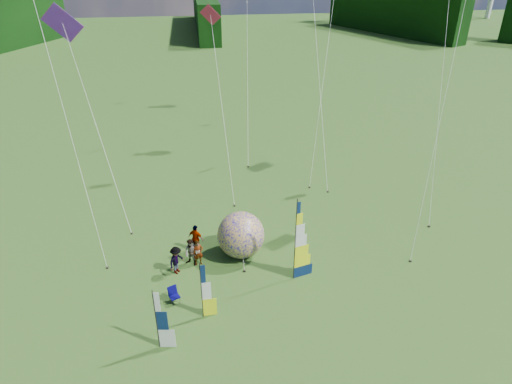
{
  "coord_description": "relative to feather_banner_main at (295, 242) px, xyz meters",
  "views": [
    {
      "loc": [
        -3.82,
        -15.81,
        16.45
      ],
      "look_at": [
        -1.0,
        4.0,
        5.5
      ],
      "focal_mm": 32.0,
      "sensor_mm": 36.0,
      "label": 1
    }
  ],
  "objects": [
    {
      "name": "side_banner_left",
      "position": [
        -5.1,
        -2.23,
        -0.86
      ],
      "size": [
        0.9,
        0.13,
        3.18
      ],
      "primitive_type": null,
      "rotation": [
        0.0,
        0.0,
        0.04
      ],
      "color": "#EBF614",
      "rests_on": "ground"
    },
    {
      "name": "spectator_d",
      "position": [
        -5.26,
        3.41,
        -1.56
      ],
      "size": [
        1.1,
        0.95,
        1.78
      ],
      "primitive_type": "imported",
      "rotation": [
        0.0,
        0.0,
        2.52
      ],
      "color": "#66594C",
      "rests_on": "ground"
    },
    {
      "name": "bol_inflatable",
      "position": [
        -2.63,
        2.65,
        -1.06
      ],
      "size": [
        3.45,
        3.45,
        2.79
      ],
      "primitive_type": "sphere",
      "rotation": [
        0.0,
        0.0,
        -0.28
      ],
      "color": "navy",
      "rests_on": "ground"
    },
    {
      "name": "spectator_a",
      "position": [
        -5.18,
        2.09,
        -1.66
      ],
      "size": [
        0.64,
        0.49,
        1.58
      ],
      "primitive_type": "imported",
      "rotation": [
        0.0,
        0.0,
        0.21
      ],
      "color": "#66594C",
      "rests_on": "ground"
    },
    {
      "name": "ground",
      "position": [
        -1.07,
        -3.7,
        -2.45
      ],
      "size": [
        220.0,
        220.0,
        0.0
      ],
      "primitive_type": "plane",
      "color": "#51762F",
      "rests_on": "ground"
    },
    {
      "name": "kite_parafoil",
      "position": [
        9.18,
        3.79,
        5.9
      ],
      "size": [
        11.54,
        12.91,
        16.71
      ],
      "primitive_type": null,
      "rotation": [
        0.0,
        0.0,
        0.38
      ],
      "color": "#DC0009",
      "rests_on": "ground"
    },
    {
      "name": "small_kite_green",
      "position": [
        -0.06,
        19.5,
        7.56
      ],
      "size": [
        8.12,
        12.92,
        20.02
      ],
      "primitive_type": null,
      "rotation": [
        0.0,
        0.0,
        0.37
      ],
      "color": "#359B53",
      "rests_on": "ground"
    },
    {
      "name": "kite_rainbow_delta",
      "position": [
        -11.19,
        9.62,
        4.58
      ],
      "size": [
        9.02,
        12.65,
        14.07
      ],
      "primitive_type": null,
      "rotation": [
        0.0,
        0.0,
        -0.08
      ],
      "color": "#C72248",
      "rests_on": "ground"
    },
    {
      "name": "camp_chair",
      "position": [
        -6.52,
        -1.03,
        -1.99
      ],
      "size": [
        0.71,
        0.71,
        0.92
      ],
      "primitive_type": null,
      "rotation": [
        0.0,
        0.0,
        0.43
      ],
      "color": "#050242",
      "rests_on": "ground"
    },
    {
      "name": "small_kite_red",
      "position": [
        -2.84,
        12.05,
        4.13
      ],
      "size": [
        5.19,
        10.31,
        13.17
      ],
      "primitive_type": null,
      "rotation": [
        0.0,
        0.0,
        -0.2
      ],
      "color": "#C52648",
      "rests_on": "ground"
    },
    {
      "name": "small_kite_orange",
      "position": [
        5.1,
        14.1,
        5.24
      ],
      "size": [
        8.94,
        11.33,
        15.4
      ],
      "primitive_type": null,
      "rotation": [
        0.0,
        0.0,
        0.38
      ],
      "color": "#FF9400",
      "rests_on": "ground"
    },
    {
      "name": "small_kite_yellow",
      "position": [
        11.54,
        8.19,
        5.35
      ],
      "size": [
        6.16,
        11.4,
        15.6
      ],
      "primitive_type": null,
      "rotation": [
        0.0,
        0.0,
        -0.04
      ],
      "color": "#F6FF00",
      "rests_on": "ground"
    },
    {
      "name": "small_kite_pink",
      "position": [
        -11.8,
        5.48,
        5.97
      ],
      "size": [
        8.5,
        10.52,
        16.84
      ],
      "primitive_type": null,
      "rotation": [
        0.0,
        0.0,
        -0.35
      ],
      "color": "#F64E9B",
      "rests_on": "ground"
    },
    {
      "name": "spectator_b",
      "position": [
        -5.57,
        2.06,
        -1.59
      ],
      "size": [
        0.92,
        0.82,
        1.72
      ],
      "primitive_type": "imported",
      "rotation": [
        0.0,
        0.0,
        -0.61
      ],
      "color": "#66594C",
      "rests_on": "ground"
    },
    {
      "name": "feather_banner_main",
      "position": [
        0.0,
        0.0,
        0.0
      ],
      "size": [
        1.31,
        0.45,
        4.91
      ],
      "primitive_type": null,
      "rotation": [
        0.0,
        0.0,
        0.27
      ],
      "color": "#0C1F4C",
      "rests_on": "ground"
    },
    {
      "name": "side_banner_far",
      "position": [
        -7.17,
        -3.95,
        -0.82
      ],
      "size": [
        0.97,
        0.24,
        3.27
      ],
      "primitive_type": null,
      "rotation": [
        0.0,
        0.0,
        -0.14
      ],
      "color": "white",
      "rests_on": "ground"
    },
    {
      "name": "treeline_ring",
      "position": [
        -1.07,
        -3.7,
        1.55
      ],
      "size": [
        210.0,
        210.0,
        8.0
      ],
      "primitive_type": null,
      "color": "black",
      "rests_on": "ground"
    },
    {
      "name": "kite_whale",
      "position": [
        5.05,
        16.16,
        7.18
      ],
      "size": [
        5.87,
        16.63,
        19.27
      ],
      "primitive_type": null,
      "rotation": [
        0.0,
        0.0,
        0.14
      ],
      "color": "black",
      "rests_on": "ground"
    },
    {
      "name": "spectator_c",
      "position": [
        -6.41,
        1.45,
        -1.59
      ],
      "size": [
        0.99,
        1.14,
        1.72
      ],
      "primitive_type": "imported",
      "rotation": [
        0.0,
        0.0,
        0.94
      ],
      "color": "#66594C",
      "rests_on": "ground"
    }
  ]
}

